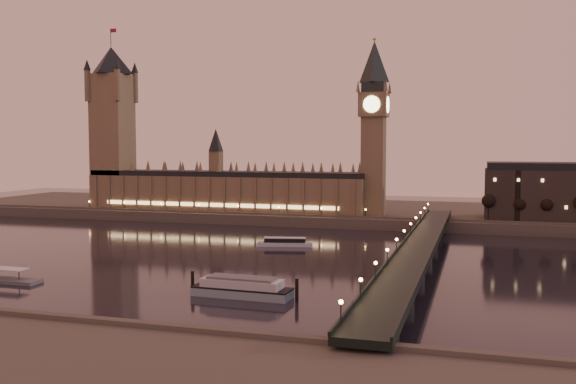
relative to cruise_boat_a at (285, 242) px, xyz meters
The scene contains 11 objects.
ground 42.09m from the cruise_boat_a, 129.24° to the right, with size 700.00×700.00×0.00m, color black.
far_embankment 132.48m from the cruise_boat_a, 88.53° to the left, with size 560.00×130.00×6.00m, color #423D35.
palace_of_westminster 112.54m from the cruise_boat_a, 127.04° to the left, with size 180.00×26.62×52.00m.
victoria_tower 182.76m from the cruise_boat_a, 148.90° to the left, with size 31.68×31.68×118.00m.
big_ben 111.48m from the cruise_boat_a, 72.79° to the left, with size 17.68×17.68×104.00m.
westminster_bridge 72.81m from the cruise_boat_a, 26.61° to the right, with size 13.20×260.00×15.30m.
bare_tree_0 120.10m from the cruise_boat_a, 39.84° to the left, with size 6.42×6.42×13.05m.
bare_tree_1 132.48m from the cruise_boat_a, 35.46° to the left, with size 6.42×6.42×13.05m.
bare_tree_2 145.50m from the cruise_boat_a, 31.85° to the left, with size 6.42×6.42×13.05m.
cruise_boat_a is the anchor object (origin of this frame).
moored_barge 101.70m from the cruise_boat_a, 80.60° to the right, with size 36.78×10.14×6.75m.
Camera 1 is at (114.34, -254.16, 47.78)m, focal length 40.00 mm.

